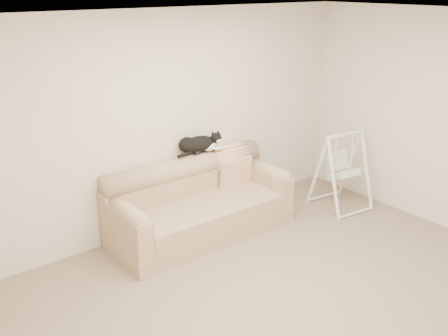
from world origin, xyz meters
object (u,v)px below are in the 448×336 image
tuxedo_cat (199,144)px  baby_swing (342,170)px  remote_b (211,150)px  sofa (198,205)px  remote_a (199,152)px

tuxedo_cat → baby_swing: 1.97m
remote_b → tuxedo_cat: 0.19m
tuxedo_cat → sofa: bearing=-129.1°
remote_a → baby_swing: baby_swing is taller
sofa → tuxedo_cat: tuxedo_cat is taller
sofa → tuxedo_cat: size_ratio=3.42×
tuxedo_cat → baby_swing: (1.73, -0.81, -0.50)m
remote_a → baby_swing: 1.96m
remote_b → tuxedo_cat: bearing=172.3°
remote_b → baby_swing: (1.57, -0.79, -0.39)m
sofa → remote_a: size_ratio=11.82×
sofa → baby_swing: 2.02m
tuxedo_cat → remote_b: bearing=-7.7°
remote_a → baby_swing: bearing=-24.9°
remote_a → baby_swing: (1.74, -0.81, -0.39)m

